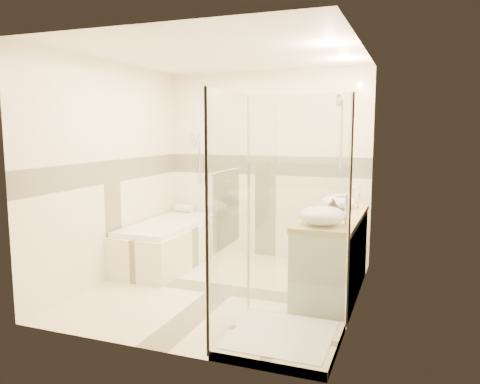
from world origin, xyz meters
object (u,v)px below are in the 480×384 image
(vessel_sink_far, at_px, (322,215))
(amenity_bottle_b, at_px, (334,206))
(vanity, at_px, (332,254))
(vessel_sink_near, at_px, (338,202))
(bathtub, at_px, (169,241))
(shower_enclosure, at_px, (271,280))
(amenity_bottle_a, at_px, (332,206))

(vessel_sink_far, bearing_deg, amenity_bottle_b, 90.00)
(vanity, xyz_separation_m, vessel_sink_far, (-0.02, -0.54, 0.51))
(vanity, distance_m, vessel_sink_near, 0.66)
(vessel_sink_near, bearing_deg, vanity, -87.33)
(bathtub, relative_size, amenity_bottle_b, 12.44)
(vessel_sink_near, relative_size, amenity_bottle_b, 2.87)
(bathtub, bearing_deg, shower_enclosure, -41.10)
(vessel_sink_near, bearing_deg, vessel_sink_far, -90.00)
(vanity, distance_m, shower_enclosure, 1.31)
(vanity, xyz_separation_m, shower_enclosure, (-0.29, -1.27, 0.08))
(bathtub, height_order, vanity, vanity)
(vessel_sink_near, distance_m, amenity_bottle_b, 0.29)
(vanity, xyz_separation_m, vessel_sink_near, (-0.02, 0.43, 0.50))
(amenity_bottle_b, bearing_deg, vessel_sink_near, 90.00)
(vessel_sink_near, relative_size, vessel_sink_far, 0.88)
(shower_enclosure, xyz_separation_m, amenity_bottle_b, (0.27, 1.41, 0.41))
(vanity, height_order, amenity_bottle_a, amenity_bottle_a)
(vanity, height_order, shower_enclosure, shower_enclosure)
(vessel_sink_far, distance_m, amenity_bottle_a, 0.58)
(bathtub, distance_m, vessel_sink_near, 2.22)
(bathtub, bearing_deg, amenity_bottle_b, -5.71)
(shower_enclosure, height_order, vessel_sink_near, shower_enclosure)
(vessel_sink_far, relative_size, amenity_bottle_a, 2.62)
(shower_enclosure, relative_size, amenity_bottle_b, 14.93)
(vanity, height_order, vessel_sink_far, vessel_sink_far)
(amenity_bottle_a, bearing_deg, shower_enclosure, -101.73)
(shower_enclosure, height_order, amenity_bottle_b, shower_enclosure)
(bathtub, height_order, vessel_sink_far, vessel_sink_far)
(vanity, bearing_deg, shower_enclosure, -102.97)
(bathtub, xyz_separation_m, vessel_sink_far, (2.13, -0.89, 0.63))
(amenity_bottle_a, height_order, amenity_bottle_b, amenity_bottle_a)
(bathtub, distance_m, amenity_bottle_b, 2.23)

